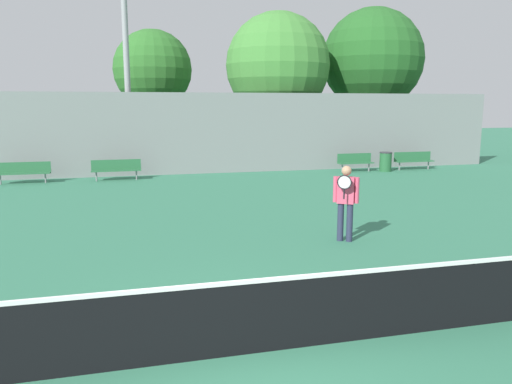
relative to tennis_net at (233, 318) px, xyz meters
The scene contains 13 objects.
ground_plane 0.48m from the tennis_net, ahead, with size 100.00×100.00×0.00m, color #337556.
tennis_net is the anchor object (origin of this frame).
tennis_player 5.65m from the tennis_net, 52.00° to the left, with size 0.54×0.51×1.69m.
bench_courtside_near 17.51m from the tennis_net, 59.80° to the left, with size 1.64×0.40×0.82m.
bench_courtside_far 15.22m from the tennis_net, 96.13° to the left, with size 1.94×0.40×0.82m.
bench_adjacent_court 15.96m from the tennis_net, 108.59° to the left, with size 2.00×0.40×0.82m.
bench_by_gate 19.17m from the tennis_net, 52.12° to the left, with size 1.89×0.40×0.82m.
light_pole_near_left 17.99m from the tennis_net, 93.51° to the left, with size 0.90×0.60×11.38m.
trash_bin 18.04m from the tennis_net, 55.58° to the left, with size 0.56×0.56×0.88m.
back_fence 16.28m from the tennis_net, 90.00° to the left, with size 32.47×0.06×3.52m.
tree_green_tall 22.06m from the tennis_net, 89.23° to the left, with size 4.06×4.06×6.84m.
tree_green_broad 20.64m from the tennis_net, 71.68° to the left, with size 5.23×5.23×7.56m.
tree_dark_dense 23.76m from the tennis_net, 59.06° to the left, with size 5.45×5.45×8.15m.
Camera 1 is at (-1.13, -5.51, 3.01)m, focal length 35.00 mm.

